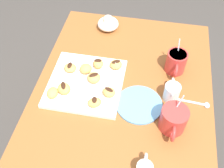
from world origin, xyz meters
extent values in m
plane|color=#423D38|center=(0.00, 0.00, 0.00)|extent=(8.00, 8.00, 0.00)
cube|color=#935628|center=(0.00, 0.00, 0.71)|extent=(0.92, 0.70, 0.04)
cube|color=#935628|center=(-0.40, -0.29, 0.35)|extent=(0.07, 0.07, 0.70)
cube|color=#935628|center=(-0.40, 0.29, 0.35)|extent=(0.07, 0.07, 0.70)
cube|color=white|center=(0.01, -0.15, 0.74)|extent=(0.29, 0.29, 0.02)
cylinder|color=red|center=(-0.14, 0.20, 0.78)|extent=(0.08, 0.08, 0.09)
torus|color=red|center=(-0.09, 0.20, 0.78)|extent=(0.06, 0.01, 0.06)
cylinder|color=black|center=(-0.14, 0.20, 0.82)|extent=(0.07, 0.07, 0.01)
cylinder|color=silver|center=(-0.16, 0.20, 0.81)|extent=(0.04, 0.01, 0.12)
cylinder|color=red|center=(0.14, 0.20, 0.78)|extent=(0.09, 0.09, 0.09)
torus|color=red|center=(0.20, 0.20, 0.78)|extent=(0.06, 0.01, 0.06)
cylinder|color=black|center=(0.14, 0.20, 0.82)|extent=(0.08, 0.08, 0.01)
cylinder|color=silver|center=(0.12, 0.20, 0.82)|extent=(0.03, 0.04, 0.12)
cylinder|color=white|center=(0.01, 0.19, 0.77)|extent=(0.06, 0.06, 0.07)
cone|color=white|center=(0.04, 0.19, 0.79)|extent=(0.02, 0.02, 0.02)
torus|color=white|center=(-0.03, 0.19, 0.77)|extent=(0.05, 0.01, 0.05)
cylinder|color=white|center=(0.01, 0.19, 0.80)|extent=(0.05, 0.05, 0.01)
ellipsoid|color=white|center=(-0.36, -0.13, 0.76)|extent=(0.10, 0.10, 0.06)
sphere|color=beige|center=(-0.36, -0.13, 0.78)|extent=(0.06, 0.06, 0.06)
ellipsoid|color=green|center=(-0.34, -0.13, 0.80)|extent=(0.03, 0.03, 0.01)
torus|color=white|center=(0.30, 0.12, 0.76)|extent=(0.04, 0.01, 0.04)
cylinder|color=#381E11|center=(0.33, 0.12, 0.78)|extent=(0.04, 0.04, 0.01)
cylinder|color=#66A8DB|center=(0.07, 0.07, 0.74)|extent=(0.18, 0.18, 0.01)
cube|color=silver|center=(0.02, 0.25, 0.73)|extent=(0.02, 0.15, 0.00)
ellipsoid|color=silver|center=(0.03, 0.33, 0.74)|extent=(0.03, 0.02, 0.01)
ellipsoid|color=#DBA351|center=(-0.05, -0.16, 0.77)|extent=(0.06, 0.06, 0.03)
ellipsoid|color=#DBA351|center=(-0.04, -0.23, 0.76)|extent=(0.06, 0.07, 0.03)
ellipsoid|color=#381E11|center=(-0.04, -0.23, 0.78)|extent=(0.03, 0.02, 0.00)
ellipsoid|color=#DBA351|center=(0.10, -0.26, 0.76)|extent=(0.05, 0.04, 0.03)
ellipsoid|color=#DBA351|center=(0.11, -0.09, 0.76)|extent=(0.06, 0.06, 0.03)
ellipsoid|color=#381E11|center=(0.11, -0.09, 0.78)|extent=(0.03, 0.02, 0.00)
ellipsoid|color=#DBA351|center=(-0.01, -0.12, 0.76)|extent=(0.07, 0.07, 0.03)
ellipsoid|color=#381E11|center=(-0.01, -0.12, 0.78)|extent=(0.04, 0.04, 0.00)
ellipsoid|color=#DBA351|center=(-0.08, -0.12, 0.77)|extent=(0.06, 0.05, 0.04)
ellipsoid|color=#381E11|center=(-0.08, -0.12, 0.78)|extent=(0.02, 0.03, 0.00)
ellipsoid|color=#DBA351|center=(-0.09, -0.05, 0.76)|extent=(0.05, 0.05, 0.03)
ellipsoid|color=#381E11|center=(-0.09, -0.05, 0.78)|extent=(0.03, 0.04, 0.00)
ellipsoid|color=#DBA351|center=(0.07, -0.22, 0.77)|extent=(0.07, 0.07, 0.04)
ellipsoid|color=#381E11|center=(0.07, -0.22, 0.79)|extent=(0.04, 0.03, 0.00)
ellipsoid|color=#DBA351|center=(0.05, -0.05, 0.76)|extent=(0.06, 0.06, 0.03)
ellipsoid|color=#381E11|center=(0.05, -0.05, 0.78)|extent=(0.03, 0.04, 0.00)
camera|label=1|loc=(0.66, 0.08, 1.57)|focal=42.65mm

